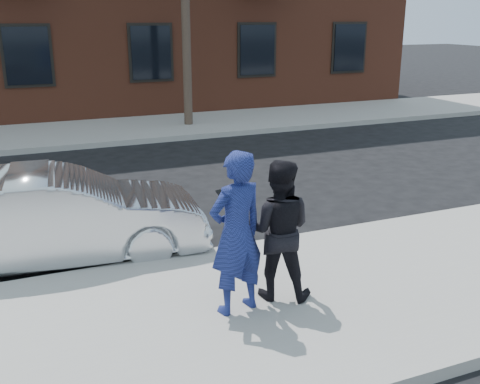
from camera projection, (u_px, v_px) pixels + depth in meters
name	position (u px, v px, depth m)	size (l,w,h in m)	color
ground	(103.00, 340.00, 6.11)	(100.00, 100.00, 0.00)	black
near_sidewalk	(106.00, 346.00, 5.87)	(50.00, 3.50, 0.15)	gray
near_curb	(83.00, 276.00, 7.45)	(50.00, 0.10, 0.15)	#999691
far_sidewalk	(35.00, 136.00, 15.98)	(50.00, 3.50, 0.15)	gray
far_curb	(40.00, 150.00, 14.40)	(50.00, 0.10, 0.15)	#999691
silver_sedan	(59.00, 217.00, 7.87)	(1.43, 4.09, 1.35)	#B7BABF
man_hoodie	(236.00, 233.00, 6.17)	(0.77, 0.60, 1.88)	navy
man_peacoat	(278.00, 230.00, 6.53)	(1.03, 0.96, 1.69)	black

